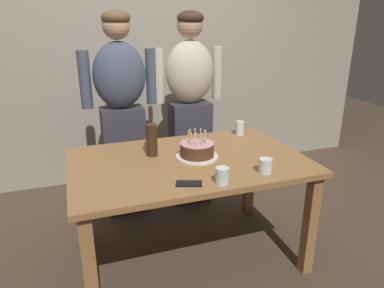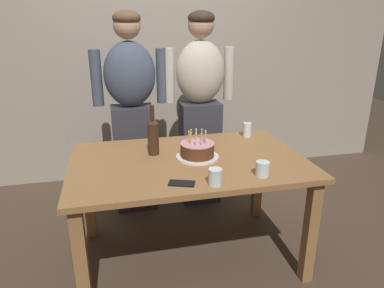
% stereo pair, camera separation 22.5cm
% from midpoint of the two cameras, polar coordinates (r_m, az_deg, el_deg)
% --- Properties ---
extents(ground_plane, '(10.00, 10.00, 0.00)m').
position_cam_midpoint_polar(ground_plane, '(2.64, -3.06, -17.57)').
color(ground_plane, '#47382B').
extents(back_wall, '(5.20, 0.10, 2.60)m').
position_cam_midpoint_polar(back_wall, '(3.64, -10.54, 14.64)').
color(back_wall, '#9E9384').
rests_on(back_wall, ground_plane).
extents(dining_table, '(1.50, 0.96, 0.74)m').
position_cam_midpoint_polar(dining_table, '(2.31, -3.34, -4.77)').
color(dining_table, olive).
rests_on(dining_table, ground_plane).
extents(birthday_cake, '(0.28, 0.28, 0.18)m').
position_cam_midpoint_polar(birthday_cake, '(2.29, -1.99, -1.09)').
color(birthday_cake, white).
rests_on(birthday_cake, dining_table).
extents(water_glass_near, '(0.08, 0.08, 0.09)m').
position_cam_midpoint_polar(water_glass_near, '(1.93, 1.59, -5.21)').
color(water_glass_near, silver).
rests_on(water_glass_near, dining_table).
extents(water_glass_far, '(0.07, 0.07, 0.11)m').
position_cam_midpoint_polar(water_glass_far, '(2.75, 5.44, 2.54)').
color(water_glass_far, silver).
rests_on(water_glass_far, dining_table).
extents(water_glass_side, '(0.08, 0.08, 0.09)m').
position_cam_midpoint_polar(water_glass_side, '(2.09, 8.81, -3.57)').
color(water_glass_side, silver).
rests_on(water_glass_side, dining_table).
extents(wine_bottle, '(0.07, 0.07, 0.33)m').
position_cam_midpoint_polar(wine_bottle, '(2.32, -9.34, 1.08)').
color(wine_bottle, '#382314').
rests_on(wine_bottle, dining_table).
extents(cell_phone, '(0.16, 0.12, 0.01)m').
position_cam_midpoint_polar(cell_phone, '(1.94, -3.83, -6.49)').
color(cell_phone, black).
rests_on(cell_phone, dining_table).
extents(person_man_bearded, '(0.61, 0.27, 1.66)m').
position_cam_midpoint_polar(person_man_bearded, '(2.93, -13.45, 4.79)').
color(person_man_bearded, '#33333D').
rests_on(person_man_bearded, ground_plane).
extents(person_woman_cardigan, '(0.61, 0.27, 1.66)m').
position_cam_midpoint_polar(person_woman_cardigan, '(3.04, -2.47, 5.84)').
color(person_woman_cardigan, '#33333D').
rests_on(person_woman_cardigan, ground_plane).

